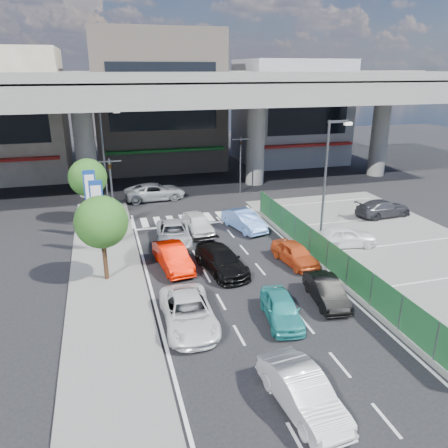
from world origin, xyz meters
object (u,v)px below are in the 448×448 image
object	(u,v)px
crossing_wagon_silver	(155,192)
parked_sedan_dgrey	(383,208)
signboard_far	(91,194)
taxi_orange_right	(295,254)
traffic_light_left	(111,177)
taxi_teal_mid	(282,309)
hatch_black_mid_right	(326,291)
taxi_orange_left	(173,257)
sedan_white_mid_left	(188,312)
wagon_silver_front_left	(174,233)
tree_far	(88,178)
hatch_white_back_mid	(303,392)
street_lamp_left	(105,150)
kei_truck_front_right	(244,220)
sedan_white_front_mid	(198,223)
traffic_light_right	(241,151)
parked_sedan_white	(344,236)
tree_near	(101,222)
signboard_near	(97,207)
traffic_cone	(317,250)
street_lamp_right	(328,172)
sedan_black_mid	(221,260)

from	to	relation	value
crossing_wagon_silver	parked_sedan_dgrey	size ratio (longest dim) A/B	1.17
signboard_far	taxi_orange_right	bearing A→B (deg)	-34.14
traffic_light_left	taxi_teal_mid	size ratio (longest dim) A/B	1.41
hatch_black_mid_right	parked_sedan_dgrey	size ratio (longest dim) A/B	0.82
parked_sedan_dgrey	taxi_orange_left	bearing A→B (deg)	100.38
signboard_far	sedan_white_mid_left	xyz separation A→B (m)	(4.04, -12.61, -2.40)
hatch_black_mid_right	parked_sedan_dgrey	xyz separation A→B (m)	(10.69, 10.69, 0.11)
hatch_black_mid_right	wagon_silver_front_left	world-z (taller)	wagon_silver_front_left
hatch_black_mid_right	crossing_wagon_silver	size ratio (longest dim) A/B	0.70
traffic_light_left	taxi_teal_mid	world-z (taller)	traffic_light_left
tree_far	taxi_orange_left	distance (m)	11.26
traffic_light_left	taxi_orange_left	xyz separation A→B (m)	(2.96, -7.43, -3.25)
hatch_white_back_mid	hatch_black_mid_right	distance (m)	7.64
taxi_teal_mid	wagon_silver_front_left	world-z (taller)	wagon_silver_front_left
street_lamp_left	kei_truck_front_right	size ratio (longest dim) A/B	1.91
sedan_white_mid_left	wagon_silver_front_left	size ratio (longest dim) A/B	1.00
taxi_orange_left	kei_truck_front_right	bearing A→B (deg)	32.70
sedan_white_front_mid	hatch_white_back_mid	bearing A→B (deg)	-94.46
traffic_light_right	sedan_white_mid_left	size ratio (longest dim) A/B	1.08
taxi_orange_right	kei_truck_front_right	world-z (taller)	kei_truck_front_right
parked_sedan_white	tree_near	bearing A→B (deg)	100.76
signboard_far	traffic_light_left	bearing A→B (deg)	35.70
signboard_near	parked_sedan_white	distance (m)	15.72
sedan_white_front_mid	traffic_cone	xyz separation A→B (m)	(6.17, -6.14, -0.26)
street_lamp_left	hatch_white_back_mid	xyz separation A→B (m)	(5.46, -25.73, -4.08)
tree_near	taxi_teal_mid	distance (m)	10.33
taxi_teal_mid	sedan_white_mid_left	bearing A→B (deg)	177.77
street_lamp_right	taxi_orange_right	distance (m)	5.98
tree_near	sedan_black_mid	world-z (taller)	tree_near
traffic_light_right	taxi_teal_mid	distance (m)	22.19
signboard_far	kei_truck_front_right	distance (m)	10.74
street_lamp_right	taxi_orange_right	bearing A→B (deg)	-140.08
signboard_far	traffic_cone	size ratio (longest dim) A/B	6.38
kei_truck_front_right	traffic_cone	distance (m)	6.53
sedan_white_mid_left	taxi_orange_right	distance (m)	8.86
sedan_white_mid_left	taxi_teal_mid	xyz separation A→B (m)	(4.18, -0.78, -0.04)
sedan_black_mid	kei_truck_front_right	world-z (taller)	kei_truck_front_right
sedan_black_mid	kei_truck_front_right	size ratio (longest dim) A/B	1.12
taxi_orange_right	sedan_white_front_mid	xyz separation A→B (m)	(-4.43, 6.63, 0.06)
street_lamp_right	taxi_teal_mid	bearing A→B (deg)	-127.97
sedan_black_mid	sedan_white_front_mid	bearing A→B (deg)	80.01
crossing_wagon_silver	parked_sedan_white	xyz separation A→B (m)	(10.40, -14.28, 0.03)
traffic_light_right	signboard_near	xyz separation A→B (m)	(-12.70, -11.01, -0.87)
sedan_white_mid_left	signboard_near	bearing A→B (deg)	112.42
hatch_black_mid_right	street_lamp_right	bearing A→B (deg)	70.83
traffic_cone	traffic_light_right	bearing A→B (deg)	90.37
traffic_light_right	traffic_cone	world-z (taller)	traffic_light_right
sedan_white_mid_left	sedan_black_mid	bearing A→B (deg)	61.49
signboard_near	taxi_teal_mid	world-z (taller)	signboard_near
taxi_teal_mid	parked_sedan_dgrey	size ratio (longest dim) A/B	0.82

